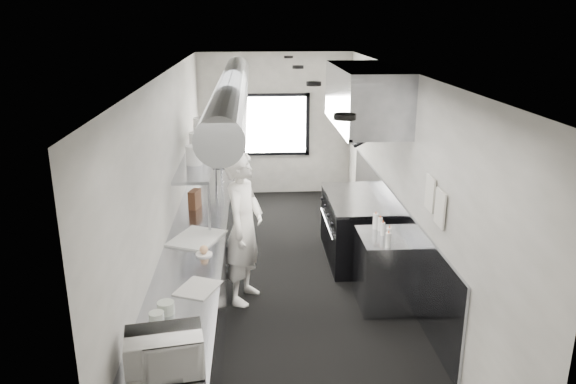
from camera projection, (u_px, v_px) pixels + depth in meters
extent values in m
cube|color=black|center=(288.00, 280.00, 7.59)|extent=(3.00, 8.00, 0.01)
cube|color=beige|center=(288.00, 72.00, 6.74)|extent=(3.00, 8.00, 0.01)
cube|color=beige|center=(275.00, 125.00, 10.97)|extent=(3.00, 0.02, 2.80)
cube|color=beige|center=(332.00, 370.00, 3.36)|extent=(3.00, 0.02, 2.80)
cube|color=beige|center=(171.00, 184.00, 7.07)|extent=(0.02, 8.00, 2.80)
cube|color=beige|center=(403.00, 180.00, 7.26)|extent=(0.02, 8.00, 2.80)
cube|color=gray|center=(392.00, 232.00, 7.80)|extent=(0.03, 5.50, 1.10)
cylinder|color=gray|center=(232.00, 89.00, 7.15)|extent=(0.40, 6.40, 0.40)
cube|color=white|center=(275.00, 125.00, 10.93)|extent=(1.20, 0.03, 1.10)
cube|color=black|center=(275.00, 95.00, 10.78)|extent=(1.36, 0.03, 0.08)
cube|color=black|center=(275.00, 153.00, 11.12)|extent=(1.36, 0.03, 0.08)
cube|color=black|center=(243.00, 125.00, 10.91)|extent=(0.08, 0.03, 1.25)
cube|color=black|center=(307.00, 124.00, 10.99)|extent=(0.08, 0.03, 1.25)
cube|color=gray|center=(365.00, 96.00, 7.60)|extent=(0.80, 2.20, 0.80)
cube|color=gray|center=(337.00, 125.00, 7.69)|extent=(0.05, 2.20, 0.05)
cube|color=black|center=(358.00, 121.00, 7.69)|extent=(0.50, 2.10, 0.28)
cube|color=gray|center=(199.00, 268.00, 6.90)|extent=(0.70, 6.00, 0.90)
cube|color=gray|center=(201.00, 154.00, 8.00)|extent=(0.45, 3.00, 0.04)
cylinder|color=gray|center=(209.00, 207.00, 6.78)|extent=(0.04, 0.04, 0.66)
cylinder|color=gray|center=(216.00, 176.00, 8.11)|extent=(0.04, 0.04, 0.66)
cylinder|color=gray|center=(221.00, 153.00, 9.44)|extent=(0.04, 0.04, 0.66)
cube|color=black|center=(356.00, 229.00, 8.18)|extent=(0.85, 1.60, 0.90)
cube|color=gray|center=(357.00, 199.00, 8.04)|extent=(0.85, 1.60, 0.04)
cube|color=gray|center=(329.00, 230.00, 8.16)|extent=(0.03, 1.55, 0.80)
cylinder|color=gray|center=(327.00, 223.00, 8.12)|extent=(0.03, 1.30, 0.03)
cube|color=gray|center=(385.00, 270.00, 6.86)|extent=(0.65, 0.80, 0.90)
cube|color=gray|center=(216.00, 183.00, 10.42)|extent=(0.70, 1.20, 0.90)
cube|color=silver|center=(430.00, 193.00, 6.05)|extent=(0.02, 0.28, 0.38)
cube|color=silver|center=(440.00, 208.00, 5.74)|extent=(0.02, 0.28, 0.38)
imported|color=white|center=(244.00, 228.00, 6.81)|extent=(0.68, 0.82, 1.92)
imported|color=white|center=(164.00, 352.00, 4.13)|extent=(0.58, 0.48, 0.31)
cylinder|color=beige|center=(166.00, 308.00, 4.97)|extent=(0.16, 0.16, 0.11)
cylinder|color=beige|center=(157.00, 317.00, 4.82)|extent=(0.17, 0.17, 0.09)
cube|color=white|center=(198.00, 288.00, 5.43)|extent=(0.48, 0.53, 0.01)
cylinder|color=silver|center=(204.00, 254.00, 6.20)|extent=(0.22, 0.22, 0.02)
sphere|color=#DFA675|center=(204.00, 250.00, 6.18)|extent=(0.10, 0.10, 0.10)
cube|color=silver|center=(197.00, 238.00, 6.64)|extent=(0.73, 0.81, 0.02)
cube|color=#52301D|center=(195.00, 199.00, 7.68)|extent=(0.17, 0.26, 0.26)
cylinder|color=silver|center=(194.00, 155.00, 7.32)|extent=(0.26, 0.26, 0.25)
cylinder|color=silver|center=(199.00, 144.00, 7.77)|extent=(0.32, 0.32, 0.33)
cylinder|color=silver|center=(202.00, 136.00, 8.26)|extent=(0.26, 0.26, 0.34)
cylinder|color=silver|center=(202.00, 131.00, 8.51)|extent=(0.32, 0.32, 0.40)
cylinder|color=silver|center=(388.00, 240.00, 6.38)|extent=(0.08, 0.08, 0.18)
cylinder|color=silver|center=(389.00, 235.00, 6.54)|extent=(0.06, 0.06, 0.17)
cylinder|color=silver|center=(383.00, 229.00, 6.74)|extent=(0.07, 0.07, 0.16)
cylinder|color=silver|center=(380.00, 224.00, 6.88)|extent=(0.07, 0.07, 0.17)
cylinder|color=silver|center=(376.00, 221.00, 6.93)|extent=(0.09, 0.09, 0.20)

